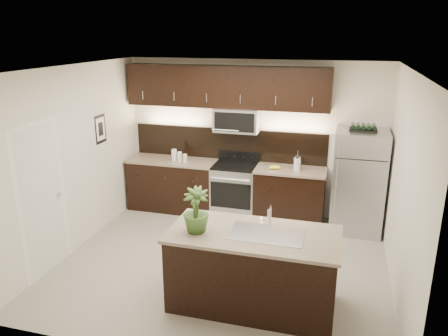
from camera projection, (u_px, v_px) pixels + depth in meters
name	position (u px, v px, depth m)	size (l,w,h in m)	color
ground	(223.00, 263.00, 6.20)	(4.50, 4.50, 0.00)	gray
room_walls	(214.00, 147.00, 5.69)	(4.52, 4.02, 2.71)	beige
counter_run	(224.00, 189.00, 7.73)	(3.51, 0.65, 0.94)	black
upper_fixtures	(227.00, 93.00, 7.36)	(3.49, 0.40, 1.66)	black
island	(253.00, 269.00, 5.13)	(1.96, 0.96, 0.94)	black
sink_faucet	(267.00, 233.00, 4.95)	(0.84, 0.50, 0.28)	silver
refrigerator	(358.00, 182.00, 6.99)	(0.81, 0.73, 1.67)	#B2B2B7
wine_rack	(363.00, 128.00, 6.73)	(0.41, 0.26, 0.10)	black
plant	(196.00, 210.00, 4.95)	(0.29, 0.29, 0.52)	#324E1F
canisters	(178.00, 156.00, 7.71)	(0.30, 0.13, 0.21)	silver
french_press	(297.00, 163.00, 7.18)	(0.12, 0.12, 0.33)	silver
bananas	(271.00, 167.00, 7.29)	(0.20, 0.15, 0.06)	yellow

